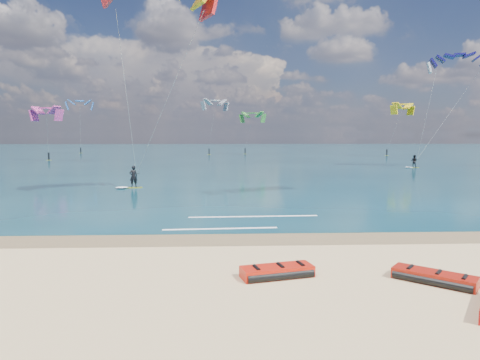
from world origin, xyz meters
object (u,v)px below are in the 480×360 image
at_px(kitesurfer_main, 146,82).
at_px(packed_kite_mid, 434,283).
at_px(packed_kite_left, 277,277).
at_px(kitesurfer_far, 439,102).

bearing_deg(kitesurfer_main, packed_kite_mid, -76.40).
relative_size(packed_kite_mid, kitesurfer_main, 0.16).
distance_m(packed_kite_left, packed_kite_mid, 4.92).
height_order(packed_kite_mid, kitesurfer_far, kitesurfer_far).
xyz_separation_m(packed_kite_left, kitesurfer_main, (-7.64, 20.23, 8.70)).
xyz_separation_m(packed_kite_mid, kitesurfer_far, (23.06, 45.32, 9.16)).
xyz_separation_m(packed_kite_mid, kitesurfer_main, (-12.50, 20.99, 8.70)).
bearing_deg(kitesurfer_main, kitesurfer_far, 17.20).
distance_m(packed_kite_left, kitesurfer_main, 23.31).
bearing_deg(packed_kite_mid, packed_kite_left, -148.74).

